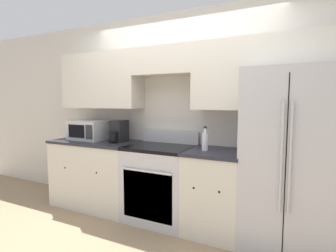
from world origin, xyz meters
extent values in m
plane|color=#937A5B|center=(0.00, 0.00, 0.00)|extent=(12.00, 12.00, 0.00)
cube|color=beige|center=(0.00, 0.66, 1.30)|extent=(8.00, 0.06, 2.60)
cube|color=beige|center=(-1.12, 0.46, 1.75)|extent=(1.21, 0.33, 0.76)
cube|color=beige|center=(-0.11, 0.46, 1.96)|extent=(0.80, 0.33, 0.34)
cube|color=beige|center=(1.01, 0.46, 1.75)|extent=(1.44, 0.33, 0.76)
cube|color=beige|center=(-1.12, 0.31, 0.45)|extent=(1.21, 0.62, 0.89)
cube|color=#23232D|center=(-1.12, 0.31, 0.91)|extent=(1.24, 0.64, 0.03)
sphere|color=black|center=(-1.39, 0.00, 0.58)|extent=(0.03, 0.03, 0.03)
sphere|color=black|center=(-0.85, 0.00, 0.58)|extent=(0.03, 0.03, 0.03)
cube|color=beige|center=(0.58, 0.31, 0.45)|extent=(0.60, 0.62, 0.89)
cube|color=#23232D|center=(0.58, 0.31, 0.91)|extent=(0.62, 0.64, 0.03)
sphere|color=black|center=(0.45, 0.00, 0.58)|extent=(0.03, 0.03, 0.03)
sphere|color=black|center=(0.72, 0.00, 0.58)|extent=(0.03, 0.03, 0.03)
cube|color=#B7B7BC|center=(-0.11, 0.31, 0.44)|extent=(0.80, 0.62, 0.89)
cube|color=black|center=(-0.11, 0.01, 0.40)|extent=(0.64, 0.01, 0.57)
cube|color=black|center=(-0.11, 0.31, 0.91)|extent=(0.80, 0.62, 0.04)
cube|color=#B7B7BC|center=(-0.11, 0.59, 1.01)|extent=(0.80, 0.04, 0.16)
cylinder|color=silver|center=(-0.11, -0.02, 0.69)|extent=(0.64, 0.02, 0.02)
cube|color=#B7B7BC|center=(1.30, 0.39, 0.89)|extent=(0.84, 0.77, 1.79)
cube|color=black|center=(1.30, 0.00, 0.89)|extent=(0.01, 0.01, 1.64)
cylinder|color=#B7B7BC|center=(1.27, -0.02, 0.98)|extent=(0.02, 0.02, 0.98)
cylinder|color=#B7B7BC|center=(1.34, -0.02, 0.98)|extent=(0.02, 0.02, 0.98)
cube|color=#B7B7BC|center=(-1.28, 0.36, 1.06)|extent=(0.52, 0.41, 0.27)
cube|color=black|center=(-1.32, 0.16, 1.06)|extent=(0.28, 0.01, 0.18)
cube|color=#262628|center=(-1.10, 0.16, 1.06)|extent=(0.11, 0.01, 0.19)
cylinder|color=silver|center=(0.47, 0.28, 1.02)|extent=(0.07, 0.07, 0.19)
cylinder|color=silver|center=(0.47, 0.28, 1.15)|extent=(0.03, 0.03, 0.05)
cylinder|color=black|center=(0.47, 0.28, 1.18)|extent=(0.04, 0.04, 0.02)
cube|color=black|center=(-0.77, 0.37, 1.07)|extent=(0.18, 0.22, 0.29)
cylinder|color=black|center=(-0.77, 0.25, 1.01)|extent=(0.12, 0.12, 0.13)
camera|label=1|loc=(1.38, -2.47, 1.47)|focal=28.00mm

